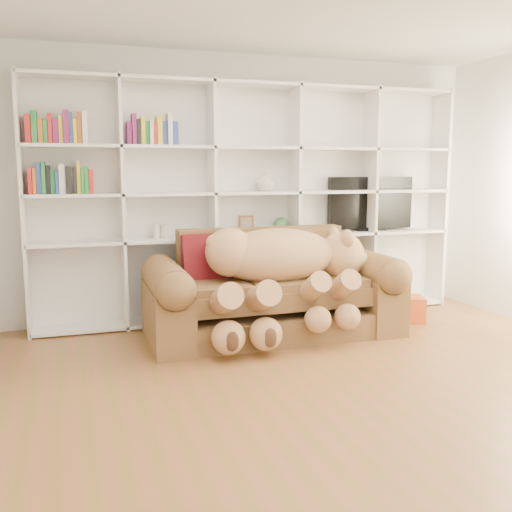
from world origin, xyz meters
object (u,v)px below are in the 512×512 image
object	(u,v)px
sofa	(272,296)
teddy_bear	(281,267)
tv	(370,204)
gift_box	(407,309)

from	to	relation	value
sofa	teddy_bear	world-z (taller)	teddy_bear
teddy_bear	tv	world-z (taller)	tv
gift_box	teddy_bear	bearing A→B (deg)	-171.99
sofa	teddy_bear	distance (m)	0.36
gift_box	tv	distance (m)	1.24
teddy_bear	gift_box	bearing A→B (deg)	10.34
gift_box	sofa	bearing A→B (deg)	-179.63
sofa	gift_box	bearing A→B (deg)	0.37
sofa	gift_box	size ratio (longest dim) A/B	7.32
sofa	teddy_bear	size ratio (longest dim) A/B	1.38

